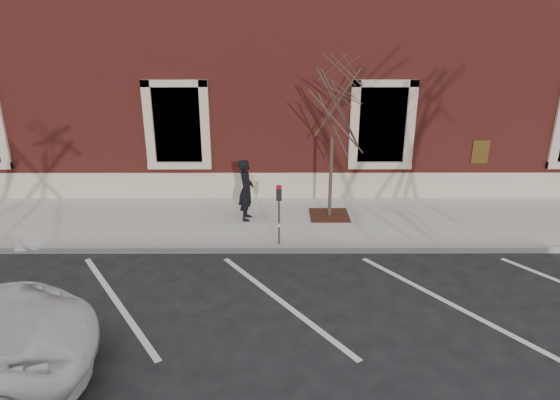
{
  "coord_description": "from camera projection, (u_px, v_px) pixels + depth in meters",
  "views": [
    {
      "loc": [
        -0.03,
        -10.13,
        4.9
      ],
      "look_at": [
        0.0,
        0.6,
        1.1
      ],
      "focal_mm": 30.0,
      "sensor_mm": 36.0,
      "label": 1
    }
  ],
  "objects": [
    {
      "name": "ground",
      "position": [
        280.0,
        252.0,
        11.18
      ],
      "size": [
        120.0,
        120.0,
        0.0
      ],
      "primitive_type": "plane",
      "color": "#28282B",
      "rests_on": "ground"
    },
    {
      "name": "sidewalk_near",
      "position": [
        280.0,
        221.0,
        12.81
      ],
      "size": [
        40.0,
        3.5,
        0.15
      ],
      "primitive_type": "cube",
      "color": "#B7B5AC",
      "rests_on": "ground"
    },
    {
      "name": "curb_near",
      "position": [
        280.0,
        250.0,
        11.11
      ],
      "size": [
        40.0,
        0.12,
        0.15
      ],
      "primitive_type": "cube",
      "color": "#9E9E99",
      "rests_on": "ground"
    },
    {
      "name": "parking_stripes",
      "position": [
        280.0,
        301.0,
        9.11
      ],
      "size": [
        28.0,
        4.4,
        0.01
      ],
      "primitive_type": null,
      "color": "silver",
      "rests_on": "ground"
    },
    {
      "name": "building_civic",
      "position": [
        279.0,
        61.0,
        17.15
      ],
      "size": [
        40.0,
        8.62,
        8.0
      ],
      "color": "maroon",
      "rests_on": "ground"
    },
    {
      "name": "man",
      "position": [
        246.0,
        190.0,
        12.49
      ],
      "size": [
        0.44,
        0.63,
        1.66
      ],
      "primitive_type": "imported",
      "rotation": [
        0.0,
        0.0,
        1.5
      ],
      "color": "black",
      "rests_on": "sidewalk_near"
    },
    {
      "name": "parking_meter",
      "position": [
        279.0,
        204.0,
        10.91
      ],
      "size": [
        0.13,
        0.1,
        1.47
      ],
      "rotation": [
        0.0,
        0.0,
        0.35
      ],
      "color": "#595B60",
      "rests_on": "sidewalk_near"
    },
    {
      "name": "tree_grate",
      "position": [
        329.0,
        215.0,
        13.0
      ],
      "size": [
        1.08,
        1.08,
        0.03
      ],
      "primitive_type": "cube",
      "color": "#401C14",
      "rests_on": "sidewalk_near"
    },
    {
      "name": "sapling",
      "position": [
        333.0,
        108.0,
        12.01
      ],
      "size": [
        2.54,
        2.54,
        4.23
      ],
      "color": "#4C352E",
      "rests_on": "sidewalk_near"
    }
  ]
}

